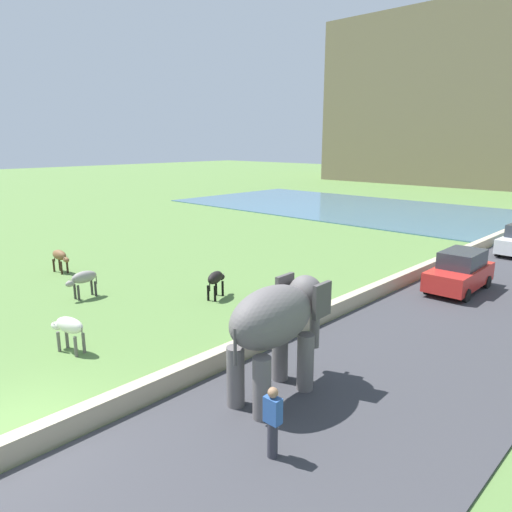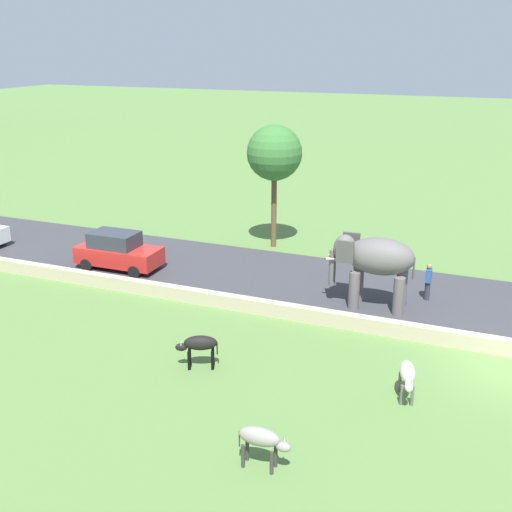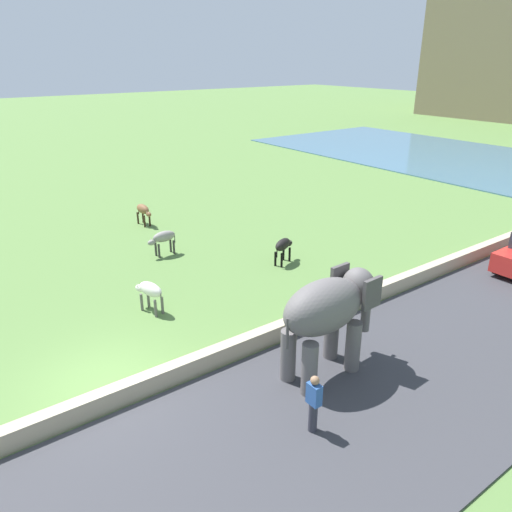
{
  "view_description": "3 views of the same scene",
  "coord_description": "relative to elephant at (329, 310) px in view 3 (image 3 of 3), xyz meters",
  "views": [
    {
      "loc": [
        10.67,
        -3.08,
        6.42
      ],
      "look_at": [
        -2.09,
        10.37,
        1.92
      ],
      "focal_mm": 33.33,
      "sensor_mm": 36.0,
      "label": 1
    },
    {
      "loc": [
        -20.03,
        0.77,
        10.26
      ],
      "look_at": [
        2.38,
        9.98,
        1.95
      ],
      "focal_mm": 44.1,
      "sensor_mm": 36.0,
      "label": 2
    },
    {
      "loc": [
        11.86,
        -3.4,
        8.57
      ],
      "look_at": [
        -1.89,
        6.77,
        1.58
      ],
      "focal_mm": 34.52,
      "sensor_mm": 36.0,
      "label": 3
    }
  ],
  "objects": [
    {
      "name": "cow_brown",
      "position": [
        -15.61,
        1.49,
        -1.2
      ],
      "size": [
        1.4,
        0.49,
        1.15
      ],
      "color": "brown",
      "rests_on": "ground"
    },
    {
      "name": "barrier_wall",
      "position": [
        -2.21,
        12.65,
        -1.75
      ],
      "size": [
        0.4,
        110.0,
        0.58
      ],
      "primitive_type": "cube",
      "color": "tan",
      "rests_on": "ground"
    },
    {
      "name": "cow_grey",
      "position": [
        -11.04,
        0.37,
        -1.2
      ],
      "size": [
        0.48,
        1.39,
        1.15
      ],
      "color": "gray",
      "rests_on": "ground"
    },
    {
      "name": "elephant",
      "position": [
        0.0,
        0.0,
        0.0
      ],
      "size": [
        1.52,
        3.49,
        2.99
      ],
      "color": "#605B5B",
      "rests_on": "ground"
    },
    {
      "name": "person_beside_elephant",
      "position": [
        1.6,
        -1.97,
        -1.16
      ],
      "size": [
        0.36,
        0.22,
        1.63
      ],
      "color": "#33333D",
      "rests_on": "ground"
    },
    {
      "name": "cow_black",
      "position": [
        -7.03,
        4.19,
        -1.2
      ],
      "size": [
        0.86,
        1.4,
        1.15
      ],
      "color": "black",
      "rests_on": "ground"
    },
    {
      "name": "ground_plane",
      "position": [
        -3.41,
        -5.35,
        -2.04
      ],
      "size": [
        220.0,
        220.0,
        0.0
      ],
      "primitive_type": "plane",
      "color": "#567A3D"
    },
    {
      "name": "lake",
      "position": [
        -17.41,
        31.97,
        -2.0
      ],
      "size": [
        36.0,
        18.0,
        0.08
      ],
      "primitive_type": "cube",
      "color": "#426B84",
      "rests_on": "ground"
    },
    {
      "name": "cow_white",
      "position": [
        -6.4,
        -2.46,
        -1.2
      ],
      "size": [
        1.42,
        0.69,
        1.15
      ],
      "color": "silver",
      "rests_on": "ground"
    }
  ]
}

